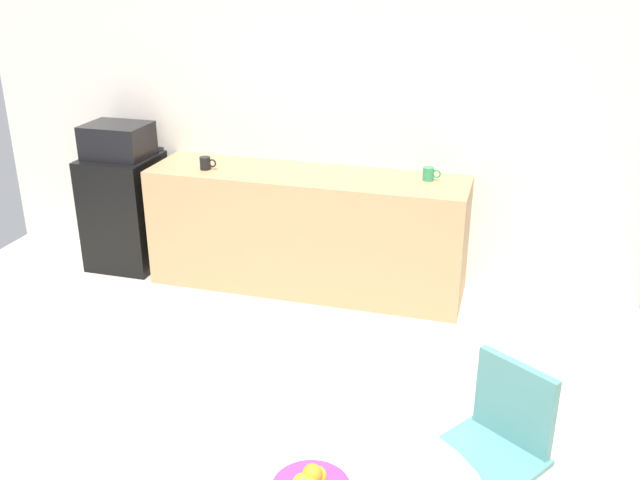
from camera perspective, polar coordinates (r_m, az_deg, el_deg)
The scene contains 7 objects.
wall_back at distance 5.36m, azimuth 2.44°, elevation 10.26°, with size 6.00×0.10×2.60m, color silver.
counter_block at distance 5.35m, azimuth -1.07°, elevation 0.70°, with size 2.36×0.60×0.90m, color tan.
mini_fridge at distance 5.95m, azimuth -15.30°, elevation 2.23°, with size 0.54×0.54×0.91m, color black.
microwave at distance 5.78m, azimuth -15.89°, elevation 7.66°, with size 0.48×0.38×0.26m, color black.
chair_teal at distance 3.22m, azimuth 14.11°, elevation -14.78°, with size 0.58×0.58×0.83m.
mug_white at distance 5.35m, azimuth -9.14°, elevation 6.09°, with size 0.13×0.08×0.09m.
mug_green at distance 5.09m, azimuth 8.70°, elevation 5.26°, with size 0.13×0.08×0.09m.
Camera 1 is at (1.23, -2.09, 2.43)m, focal length 39.99 mm.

